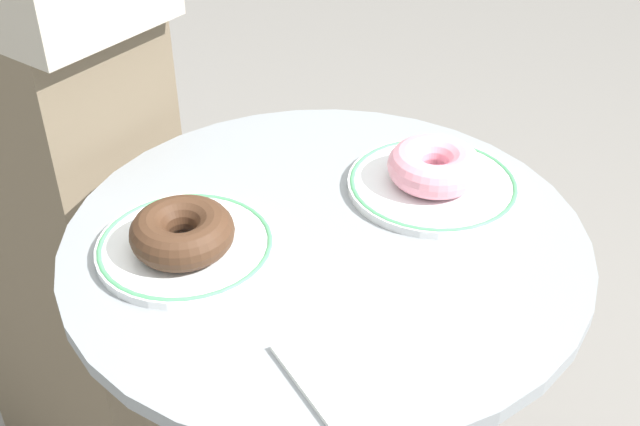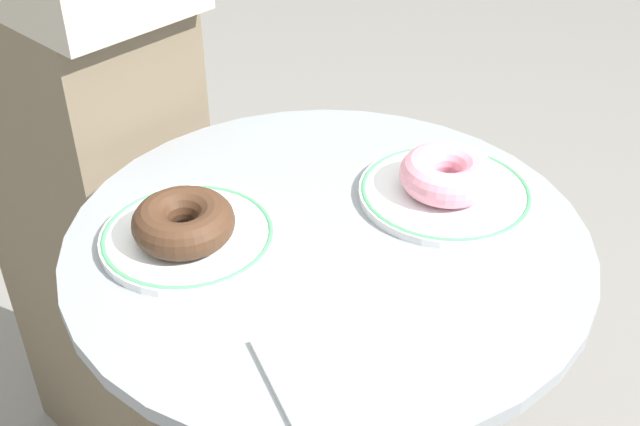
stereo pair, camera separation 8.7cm
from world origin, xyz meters
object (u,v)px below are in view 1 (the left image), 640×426
object	(u,v)px
cafe_table	(325,397)
donut_chocolate	(182,232)
paper_napkin	(363,368)
plate_left	(186,246)
person_figure	(24,69)
donut_pink_frosted	(435,166)
plate_right	(433,184)

from	to	relation	value
cafe_table	donut_chocolate	distance (m)	0.35
donut_chocolate	paper_napkin	bearing A→B (deg)	-61.27
cafe_table	paper_napkin	size ratio (longest dim) A/B	5.87
plate_left	person_figure	size ratio (longest dim) A/B	0.12
donut_chocolate	donut_pink_frosted	distance (m)	0.32
paper_napkin	person_figure	distance (m)	0.69
cafe_table	plate_left	distance (m)	0.32
donut_pink_frosted	paper_napkin	size ratio (longest dim) A/B	0.87
donut_pink_frosted	paper_napkin	world-z (taller)	donut_pink_frosted
plate_left	paper_napkin	distance (m)	0.26
plate_right	donut_chocolate	size ratio (longest dim) A/B	1.85
paper_napkin	person_figure	bearing A→B (deg)	112.42
plate_right	donut_chocolate	world-z (taller)	donut_chocolate
donut_chocolate	paper_napkin	distance (m)	0.26
donut_pink_frosted	paper_napkin	xyz separation A→B (m)	(-0.19, -0.26, -0.03)
plate_right	donut_chocolate	distance (m)	0.32
cafe_table	plate_left	world-z (taller)	plate_left
plate_left	plate_right	distance (m)	0.31
donut_chocolate	person_figure	size ratio (longest dim) A/B	0.07
donut_chocolate	cafe_table	bearing A→B (deg)	-4.73
plate_left	donut_pink_frosted	world-z (taller)	donut_pink_frosted
plate_left	paper_napkin	world-z (taller)	plate_left
plate_left	donut_chocolate	bearing A→B (deg)	-108.55
donut_chocolate	person_figure	bearing A→B (deg)	108.76
person_figure	plate_right	bearing A→B (deg)	-39.96
plate_right	person_figure	world-z (taller)	person_figure
donut_chocolate	plate_left	bearing A→B (deg)	71.45
cafe_table	plate_right	world-z (taller)	plate_right
plate_left	cafe_table	bearing A→B (deg)	-8.30
donut_pink_frosted	person_figure	world-z (taller)	person_figure
cafe_table	plate_left	size ratio (longest dim) A/B	3.91
donut_chocolate	donut_pink_frosted	world-z (taller)	same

